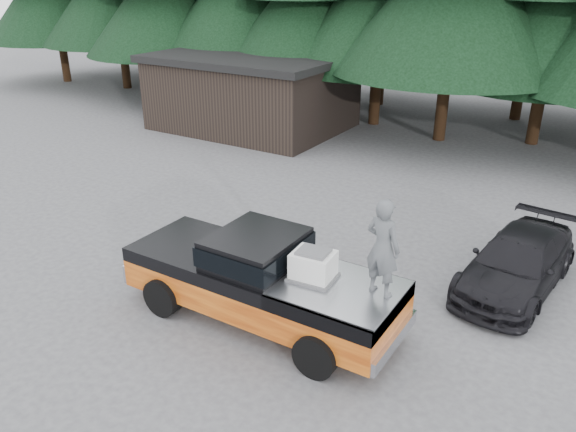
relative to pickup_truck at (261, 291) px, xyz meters
The scene contains 7 objects.
ground 0.98m from the pickup_truck, 105.23° to the left, with size 120.00×120.00×0.00m, color #49494B.
pickup_truck is the anchor object (origin of this frame).
truck_cab 0.97m from the pickup_truck, behind, with size 1.66×1.90×0.59m, color black.
air_compressor 1.53m from the pickup_truck, ahead, with size 0.77×0.64×0.53m, color silver.
man_on_bed 2.97m from the pickup_truck, ahead, with size 0.68×0.44×1.85m, color #505457.
parked_car 5.89m from the pickup_truck, 44.34° to the left, with size 1.78×4.38×1.27m, color black.
utility_building 15.70m from the pickup_truck, 125.90° to the left, with size 8.40×6.40×3.30m.
Camera 1 is at (5.94, -8.83, 6.74)m, focal length 35.00 mm.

